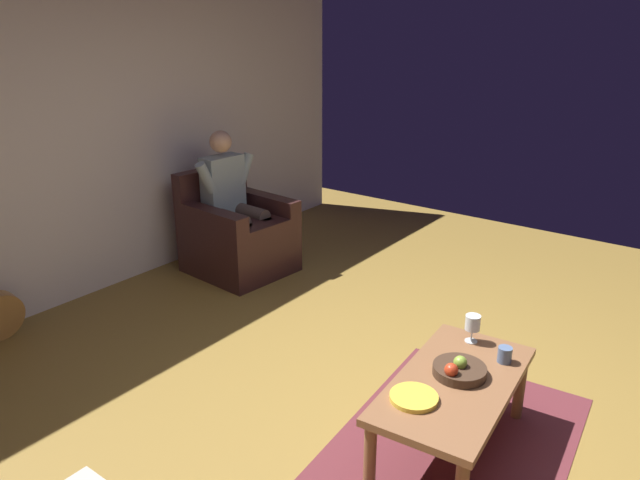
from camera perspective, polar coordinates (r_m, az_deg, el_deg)
ground_plane at (r=3.64m, az=10.88°, el=-16.22°), size 7.35×7.35×0.00m
wall_back at (r=5.13m, az=-21.06°, el=9.15°), size 6.09×0.06×2.55m
rug at (r=3.41m, az=12.19°, el=-19.05°), size 1.86×1.28×0.01m
armchair at (r=5.41m, az=-7.96°, el=0.40°), size 0.82×0.89×0.90m
person_seated at (r=5.33m, az=-8.35°, el=3.99°), size 0.64×0.59×1.25m
coffee_table at (r=3.19m, az=12.68°, el=-13.87°), size 1.11×0.63×0.44m
wine_glass_near at (r=3.47m, az=14.36°, el=-7.79°), size 0.08×0.08×0.16m
fruit_bowl at (r=3.18m, az=13.11°, el=-11.97°), size 0.27×0.27×0.11m
decorative_dish at (r=2.98m, az=8.94°, el=-14.62°), size 0.23×0.23×0.02m
candle_jar at (r=3.35m, az=17.21°, el=-10.41°), size 0.07×0.07×0.09m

